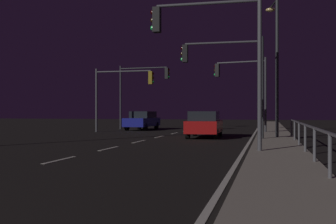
{
  "coord_description": "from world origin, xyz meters",
  "views": [
    {
      "loc": [
        6.47,
        -2.35,
        1.56
      ],
      "look_at": [
        -0.16,
        23.68,
        1.53
      ],
      "focal_mm": 42.06,
      "sensor_mm": 36.0,
      "label": 1
    }
  ],
  "objects": [
    {
      "name": "ground_plane",
      "position": [
        0.0,
        17.5,
        0.0
      ],
      "size": [
        112.0,
        112.0,
        0.0
      ],
      "primitive_type": "plane",
      "color": "black",
      "rests_on": "ground"
    },
    {
      "name": "traffic_light_overhead_east",
      "position": [
        4.7,
        26.06,
        3.8
      ],
      "size": [
        3.75,
        0.77,
        5.2
      ],
      "color": "#38383D",
      "rests_on": "sidewalk_right"
    },
    {
      "name": "barrier_fence",
      "position": [
        7.76,
        9.47,
        0.87
      ],
      "size": [
        0.09,
        23.02,
        0.98
      ],
      "color": "#59595E",
      "rests_on": "sidewalk_right"
    },
    {
      "name": "traffic_light_near_right",
      "position": [
        -4.28,
        30.37,
        3.98
      ],
      "size": [
        4.64,
        0.44,
        5.61
      ],
      "color": "#38383D",
      "rests_on": "ground"
    },
    {
      "name": "car_oncoming",
      "position": [
        -3.85,
        29.39,
        0.82
      ],
      "size": [
        2.0,
        4.47,
        1.57
      ],
      "color": "navy",
      "rests_on": "ground"
    },
    {
      "name": "lane_edge_line",
      "position": [
        5.55,
        22.5,
        0.01
      ],
      "size": [
        0.14,
        53.0,
        0.01
      ],
      "color": "silver",
      "rests_on": "ground"
    },
    {
      "name": "traffic_light_mid_left",
      "position": [
        -4.11,
        25.35,
        3.44
      ],
      "size": [
        4.63,
        0.34,
        4.82
      ],
      "color": "#4C4C51",
      "rests_on": "ground"
    },
    {
      "name": "traffic_light_far_left",
      "position": [
        4.27,
        18.85,
        3.95
      ],
      "size": [
        4.46,
        0.36,
        5.37
      ],
      "color": "#2D3033",
      "rests_on": "sidewalk_right"
    },
    {
      "name": "lane_markings_center",
      "position": [
        0.0,
        21.0,
        0.01
      ],
      "size": [
        0.14,
        50.0,
        0.01
      ],
      "color": "silver",
      "rests_on": "ground"
    },
    {
      "name": "sidewalk_right",
      "position": [
        6.85,
        17.5,
        0.07
      ],
      "size": [
        2.1,
        77.0,
        0.14
      ],
      "primitive_type": "cube",
      "color": "#9E937F",
      "rests_on": "ground"
    },
    {
      "name": "street_lamp_corner",
      "position": [
        6.9,
        20.67,
        4.82
      ],
      "size": [
        0.72,
        2.09,
        7.81
      ],
      "color": "#2D3033",
      "rests_on": "sidewalk_right"
    },
    {
      "name": "car",
      "position": [
        2.8,
        20.91,
        0.82
      ],
      "size": [
        1.98,
        4.46,
        1.57
      ],
      "color": "#B71414",
      "rests_on": "ground"
    },
    {
      "name": "traffic_light_far_right",
      "position": [
        4.45,
        12.22,
        4.17
      ],
      "size": [
        4.18,
        0.37,
        5.71
      ],
      "color": "#4C4C51",
      "rests_on": "sidewalk_right"
    }
  ]
}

